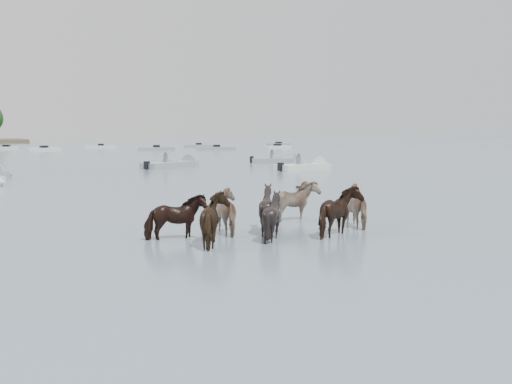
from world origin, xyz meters
name	(u,v)px	position (x,y,z in m)	size (l,w,h in m)	color
ground	(237,250)	(0.00, 0.00, 0.00)	(400.00, 400.00, 0.00)	#4A5B6B
pony_herd	(274,213)	(1.96, 1.52, 0.58)	(7.45, 4.17, 1.54)	black
swimming_pony	(304,186)	(9.91, 12.06, 0.10)	(0.72, 0.44, 0.44)	black
motorboat_c	(177,164)	(9.93, 31.20, 0.22)	(5.90, 4.21, 1.92)	gray
motorboat_d	(310,167)	(17.87, 23.44, 0.23)	(5.19, 2.44, 1.92)	silver
motorboat_e	(284,161)	(20.89, 32.38, 0.23)	(5.20, 3.35, 1.92)	gray
distant_flotilla	(5,149)	(0.36, 78.93, 0.26)	(106.01, 21.64, 0.93)	gray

